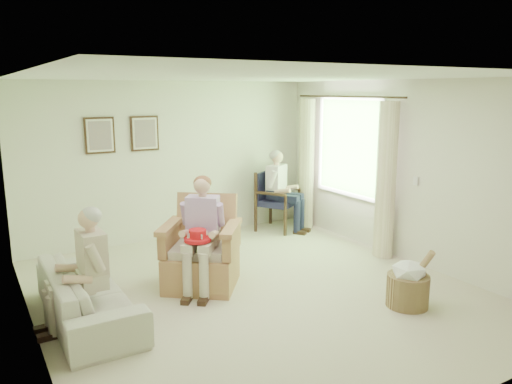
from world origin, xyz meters
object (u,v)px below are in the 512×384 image
Objects in this scene: wood_armchair at (275,198)px; person_sofa at (89,262)px; person_wicker at (204,225)px; wicker_armchair at (200,258)px; sofa at (88,294)px; red_hat at (198,237)px; person_dark at (280,185)px; hatbox at (408,283)px.

wood_armchair is 4.34m from person_sofa.
person_wicker is at bearing 100.64° from person_sofa.
person_wicker reaches higher than wood_armchair.
wicker_armchair is 0.81× the size of person_wicker.
person_sofa is (-1.45, -0.46, 0.34)m from wicker_armchair.
person_wicker is (-2.27, -1.93, 0.27)m from wood_armchair.
person_sofa reaches higher than sofa.
wicker_armchair is 0.49m from person_wicker.
wood_armchair is (2.27, 1.78, 0.20)m from wicker_armchair.
sofa is (-1.45, -0.28, -0.07)m from wicker_armchair.
wicker_armchair is at bearing 106.18° from person_sofa.
wicker_armchair is 2.89m from wood_armchair.
person_wicker is 4.33× the size of red_hat.
person_dark is at bearing 72.97° from wicker_armchair.
wicker_armchair is 0.57× the size of sofa.
person_dark is at bearing 38.12° from red_hat.
person_sofa is at bearing 180.00° from sofa.
wicker_armchair is at bearing 127.64° from person_wicker.
red_hat reaches higher than hatbox.
person_sofa is at bearing 157.56° from hatbox.
person_wicker is at bearing -174.43° from person_dark.
hatbox is (-0.48, -3.57, -0.28)m from wood_armchair.
person_wicker is 1.00× the size of person_dark.
person_dark reaches higher than wood_armchair.
person_wicker is at bearing -52.36° from wicker_armchair.
hatbox is at bearing 66.25° from person_sofa.
sofa is 1.60× the size of person_sofa.
hatbox is at bearing -129.77° from wood_armchair.
red_hat is (1.29, 0.16, 0.04)m from person_sofa.
red_hat is (-0.16, -0.30, 0.38)m from wicker_armchair.
wicker_armchair is 3.52× the size of red_hat.
red_hat is at bearing -90.72° from sofa.
wicker_armchair is 0.82× the size of person_dark.
wicker_armchair is 1.48m from sofa.
person_dark is (3.72, 1.89, 0.53)m from sofa.
wood_armchair is 0.73× the size of person_wicker.
person_sofa is at bearing -124.88° from wicker_armchair.
person_wicker reaches higher than wicker_armchair.
sofa is 1.37m from red_hat.
wood_armchair is at bearing 77.98° from person_wicker.
person_sofa is at bearing 176.85° from person_dark.
wicker_armchair is at bearing -79.03° from sofa.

